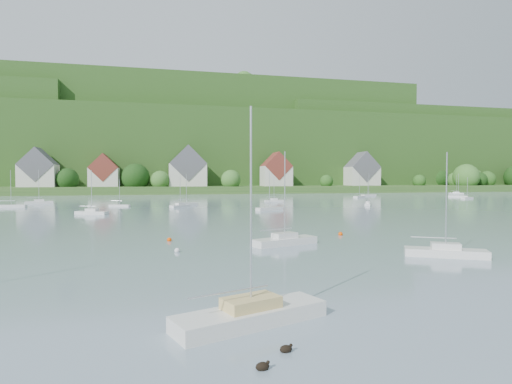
% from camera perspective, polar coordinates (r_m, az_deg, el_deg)
% --- Properties ---
extents(far_shore_strip, '(600.00, 60.00, 3.00)m').
position_cam_1_polar(far_shore_strip, '(198.32, -10.98, 0.41)').
color(far_shore_strip, '#284E1D').
rests_on(far_shore_strip, ground).
extents(forested_ridge, '(620.00, 181.22, 69.89)m').
position_cam_1_polar(forested_ridge, '(267.31, -11.48, 5.36)').
color(forested_ridge, '#1B3E14').
rests_on(forested_ridge, ground).
extents(village_building_0, '(14.00, 10.40, 16.00)m').
position_cam_1_polar(village_building_0, '(191.18, -27.57, 2.58)').
color(village_building_0, silver).
rests_on(village_building_0, far_shore_strip).
extents(village_building_1, '(12.00, 9.36, 14.00)m').
position_cam_1_polar(village_building_1, '(188.50, -20.03, 2.46)').
color(village_building_1, silver).
rests_on(village_building_1, far_shore_strip).
extents(village_building_2, '(16.00, 11.44, 18.00)m').
position_cam_1_polar(village_building_2, '(186.57, -9.32, 3.02)').
color(village_building_2, silver).
rests_on(village_building_2, far_shore_strip).
extents(village_building_3, '(13.00, 10.40, 15.50)m').
position_cam_1_polar(village_building_3, '(191.45, 2.76, 2.76)').
color(village_building_3, silver).
rests_on(village_building_3, far_shore_strip).
extents(village_building_4, '(15.00, 10.40, 16.50)m').
position_cam_1_polar(village_building_4, '(211.85, 14.26, 2.66)').
color(village_building_4, silver).
rests_on(village_building_4, far_shore_strip).
extents(near_sailboat_2, '(7.37, 4.30, 9.61)m').
position_cam_1_polar(near_sailboat_2, '(19.23, -0.69, -16.22)').
color(near_sailboat_2, silver).
rests_on(near_sailboat_2, ground).
extents(near_sailboat_3, '(6.95, 4.06, 9.06)m').
position_cam_1_polar(near_sailboat_3, '(40.92, 3.93, -6.55)').
color(near_sailboat_3, silver).
rests_on(near_sailboat_3, ground).
extents(near_sailboat_4, '(6.44, 4.68, 8.61)m').
position_cam_1_polar(near_sailboat_4, '(38.11, 24.45, -7.36)').
color(near_sailboat_4, silver).
rests_on(near_sailboat_4, ground).
extents(mooring_buoy_1, '(0.48, 0.48, 0.48)m').
position_cam_1_polar(mooring_buoy_1, '(37.54, -10.71, -8.06)').
color(mooring_buoy_1, silver).
rests_on(mooring_buoy_1, ground).
extents(mooring_buoy_2, '(0.50, 0.50, 0.50)m').
position_cam_1_polar(mooring_buoy_2, '(48.52, 11.46, -5.81)').
color(mooring_buoy_2, '#FC4800').
rests_on(mooring_buoy_2, ground).
extents(mooring_buoy_3, '(0.49, 0.49, 0.49)m').
position_cam_1_polar(mooring_buoy_3, '(44.11, -11.74, -6.58)').
color(mooring_buoy_3, '#FC4800').
rests_on(mooring_buoy_3, ground).
extents(duck_pair, '(1.70, 1.50, 0.35)m').
position_cam_1_polar(duck_pair, '(15.92, 2.61, -21.61)').
color(duck_pair, black).
rests_on(duck_pair, ground).
extents(far_sailboat_cluster, '(209.02, 70.82, 8.71)m').
position_cam_1_polar(far_sailboat_cluster, '(114.60, -6.68, -1.18)').
color(far_sailboat_cluster, silver).
rests_on(far_sailboat_cluster, ground).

